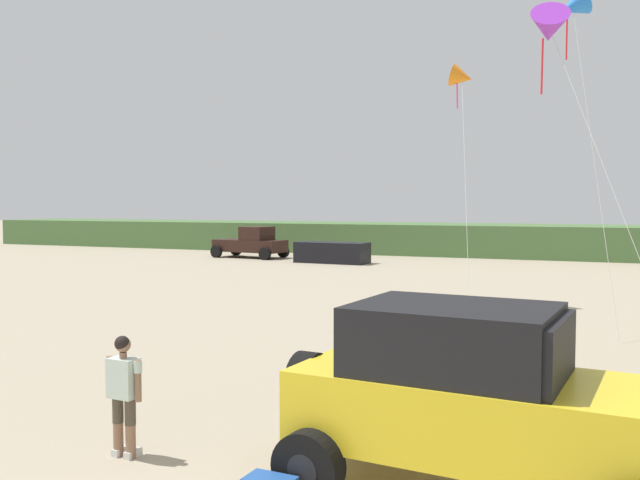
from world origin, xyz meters
name	(u,v)px	position (x,y,z in m)	size (l,w,h in m)	color
dune_ridge	(568,241)	(1.88, 42.20, 1.02)	(90.00, 6.44, 2.03)	#4C703D
jeep	(477,397)	(2.78, 3.75, 1.20)	(4.94, 2.73, 2.26)	yellow
person_watching	(124,389)	(-1.87, 3.21, 0.94)	(0.62, 0.33, 1.67)	#8C664C
distant_pickup	(252,243)	(-16.61, 34.10, 0.94)	(4.79, 2.86, 1.98)	black
distant_sedan	(332,253)	(-10.51, 32.56, 0.60)	(4.20, 1.70, 1.20)	black
kite_pink_ribbon	(462,78)	(-0.45, 19.05, 7.66)	(1.92, 6.33, 8.20)	orange
kite_white_parafoil	(549,28)	(2.72, 13.81, 7.78)	(3.51, 4.61, 8.40)	purple
kite_yellow_diamond	(573,7)	(3.07, 17.67, 9.24)	(2.03, 4.31, 9.85)	blue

